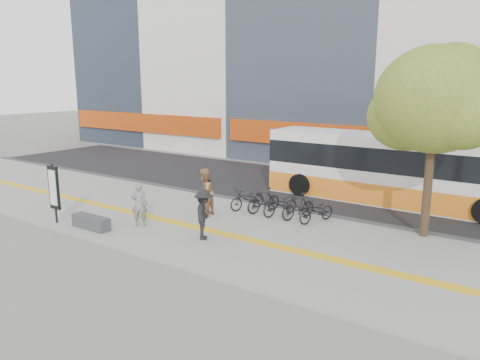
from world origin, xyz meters
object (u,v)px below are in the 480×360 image
Objects in this scene: street_tree at (435,102)px; seated_woman at (139,204)px; signboard at (54,188)px; pedestrian_dark at (204,214)px; bus at (393,171)px; pedestrian_tan at (204,192)px; bench at (91,222)px.

street_tree is 3.95× the size of seated_woman.
signboard is 5.84m from pedestrian_dark.
bus is (-2.26, 3.68, -3.09)m from street_tree.
street_tree is at bearing -58.47° from bus.
pedestrian_dark is at bearing -113.31° from bus.
seated_woman is 0.86× the size of pedestrian_tan.
bus is 5.87× the size of pedestrian_tan.
pedestrian_tan is at bearing 44.52° from signboard.
pedestrian_tan reaches higher than bench.
bus is 6.80× the size of seated_woman.
street_tree reaches higher than pedestrian_tan.
seated_woman is at bearing -150.78° from street_tree.
signboard reaches higher than bench.
seated_woman is at bearing -126.78° from bus.
street_tree is 8.65m from pedestrian_tan.
signboard is at bearing -169.19° from bench.
signboard is at bearing -150.93° from street_tree.
bus is (7.52, 9.70, 1.11)m from bench.
bus reaches higher than seated_woman.
seated_woman reaches higher than bench.
bench is at bearing 76.48° from pedestrian_dark.
bench is 1.94m from signboard.
seated_woman is (2.78, 1.51, -0.49)m from signboard.
pedestrian_dark is at bearing 19.84° from bench.
seated_woman is at bearing 28.62° from signboard.
seated_woman is at bearing 45.80° from bench.
seated_woman is at bearing -31.84° from pedestrian_tan.
seated_woman is (1.18, 1.21, 0.57)m from bench.
signboard is at bearing -51.67° from pedestrian_tan.
pedestrian_tan is at bearing 56.98° from bench.
signboard is 0.20× the size of bus.
pedestrian_tan is at bearing -154.32° from seated_woman.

